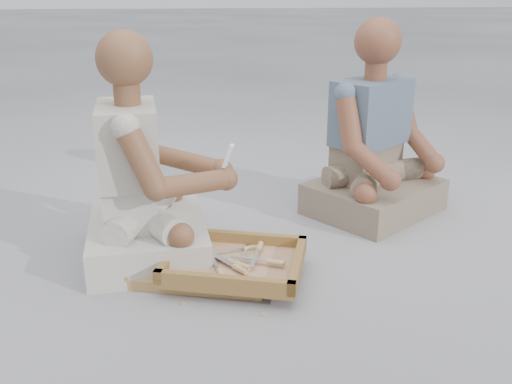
{
  "coord_description": "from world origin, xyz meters",
  "views": [
    {
      "loc": [
        -0.26,
        -2.06,
        1.1
      ],
      "look_at": [
        0.01,
        0.15,
        0.3
      ],
      "focal_mm": 40.0,
      "sensor_mm": 36.0,
      "label": 1
    }
  ],
  "objects": [
    {
      "name": "companion",
      "position": [
        0.68,
        0.61,
        0.32
      ],
      "size": [
        0.79,
        0.77,
        0.97
      ],
      "rotation": [
        0.0,
        0.0,
        3.77
      ],
      "color": "gray",
      "rests_on": "ground"
    },
    {
      "name": "carved_panel",
      "position": [
        -0.27,
        0.08,
        0.02
      ],
      "size": [
        0.76,
        0.61,
        0.04
      ],
      "primitive_type": "cube",
      "rotation": [
        0.0,
        0.0,
        -0.27
      ],
      "color": "olive",
      "rests_on": "ground"
    },
    {
      "name": "craftsman",
      "position": [
        -0.45,
        0.23,
        0.32
      ],
      "size": [
        0.66,
        0.65,
        0.95
      ],
      "rotation": [
        0.0,
        0.0,
        -1.49
      ],
      "color": "beige",
      "rests_on": "ground"
    },
    {
      "name": "wood_chip_6",
      "position": [
        0.08,
        0.35,
        0.0
      ],
      "size": [
        0.02,
        0.02,
        0.0
      ],
      "primitive_type": "cube",
      "rotation": [
        0.0,
        0.0,
        0.09
      ],
      "color": "tan",
      "rests_on": "ground"
    },
    {
      "name": "chisel_4",
      "position": [
        -0.09,
        -0.1,
        0.08
      ],
      "size": [
        0.14,
        0.19,
        0.02
      ],
      "rotation": [
        0.0,
        0.0,
        -0.95
      ],
      "color": "silver",
      "rests_on": "tool_tray"
    },
    {
      "name": "tool_tray",
      "position": [
        -0.09,
        -0.03,
        0.07
      ],
      "size": [
        0.63,
        0.56,
        0.07
      ],
      "rotation": [
        0.0,
        0.0,
        -0.3
      ],
      "color": "brown",
      "rests_on": "carved_panel"
    },
    {
      "name": "chisel_6",
      "position": [
        0.04,
        -0.08,
        0.09
      ],
      "size": [
        0.21,
        0.11,
        0.02
      ],
      "rotation": [
        0.0,
        0.0,
        -0.43
      ],
      "color": "silver",
      "rests_on": "tool_tray"
    },
    {
      "name": "chisel_3",
      "position": [
        -0.03,
        0.08,
        0.07
      ],
      "size": [
        0.22,
        0.06,
        0.02
      ],
      "rotation": [
        0.0,
        0.0,
        0.2
      ],
      "color": "silver",
      "rests_on": "tool_tray"
    },
    {
      "name": "wood_chip_3",
      "position": [
        0.08,
        0.09,
        0.0
      ],
      "size": [
        0.02,
        0.02,
        0.0
      ],
      "primitive_type": "cube",
      "rotation": [
        0.0,
        0.0,
        0.98
      ],
      "color": "tan",
      "rests_on": "ground"
    },
    {
      "name": "mobile_phone",
      "position": [
        -0.1,
        0.19,
        0.45
      ],
      "size": [
        0.06,
        0.05,
        0.1
      ],
      "rotation": [
        -0.35,
        0.0,
        -1.87
      ],
      "color": "white",
      "rests_on": "craftsman"
    },
    {
      "name": "chisel_0",
      "position": [
        -0.16,
        -0.12,
        0.08
      ],
      "size": [
        0.06,
        0.22,
        0.02
      ],
      "rotation": [
        0.0,
        0.0,
        -1.39
      ],
      "color": "silver",
      "rests_on": "tool_tray"
    },
    {
      "name": "wood_chip_7",
      "position": [
        -0.29,
        0.27,
        0.0
      ],
      "size": [
        0.02,
        0.02,
        0.0
      ],
      "primitive_type": "cube",
      "rotation": [
        0.0,
        0.0,
        1.1
      ],
      "color": "tan",
      "rests_on": "ground"
    },
    {
      "name": "chisel_7",
      "position": [
        -0.01,
        0.16,
        0.07
      ],
      "size": [
        0.08,
        0.22,
        0.02
      ],
      "rotation": [
        0.0,
        0.0,
        1.3
      ],
      "color": "silver",
      "rests_on": "tool_tray"
    },
    {
      "name": "wood_chip_0",
      "position": [
        -0.02,
        -0.32,
        0.0
      ],
      "size": [
        0.02,
        0.02,
        0.0
      ],
      "primitive_type": "cube",
      "rotation": [
        0.0,
        0.0,
        2.49
      ],
      "color": "tan",
      "rests_on": "ground"
    },
    {
      "name": "ground",
      "position": [
        0.0,
        0.0,
        0.0
      ],
      "size": [
        60.0,
        60.0,
        0.0
      ],
      "primitive_type": "plane",
      "color": "#A4A4A9",
      "rests_on": "ground"
    },
    {
      "name": "wood_chip_2",
      "position": [
        -0.3,
        -0.2,
        0.0
      ],
      "size": [
        0.02,
        0.02,
        0.0
      ],
      "primitive_type": "cube",
      "rotation": [
        0.0,
        0.0,
        0.76
      ],
      "color": "tan",
      "rests_on": "ground"
    },
    {
      "name": "chisel_1",
      "position": [
        0.01,
        0.04,
        0.09
      ],
      "size": [
        0.08,
        0.22,
        0.02
      ],
      "rotation": [
        0.0,
        0.0,
        1.27
      ],
      "color": "silver",
      "rests_on": "tool_tray"
    },
    {
      "name": "chisel_2",
      "position": [
        -0.08,
        -0.06,
        0.08
      ],
      "size": [
        0.16,
        0.17,
        0.02
      ],
      "rotation": [
        0.0,
        0.0,
        -0.81
      ],
      "color": "silver",
      "rests_on": "tool_tray"
    },
    {
      "name": "wood_chip_5",
      "position": [
        -0.24,
        0.36,
        0.0
      ],
      "size": [
        0.02,
        0.02,
        0.0
      ],
      "primitive_type": "cube",
      "rotation": [
        0.0,
        0.0,
        1.51
      ],
      "color": "tan",
      "rests_on": "ground"
    },
    {
      "name": "wood_chip_1",
      "position": [
        0.08,
        -0.16,
        0.0
      ],
      "size": [
        0.02,
        0.02,
        0.0
      ],
      "primitive_type": "cube",
      "rotation": [
        0.0,
        0.0,
        0.27
      ],
      "color": "tan",
      "rests_on": "ground"
    },
    {
      "name": "wood_chip_4",
      "position": [
        0.12,
        0.34,
        0.0
      ],
      "size": [
        0.02,
        0.02,
        0.0
      ],
      "primitive_type": "cube",
      "rotation": [
        0.0,
        0.0,
        2.57
      ],
      "color": "tan",
      "rests_on": "ground"
    },
    {
      "name": "chisel_5",
      "position": [
        -0.11,
        -0.05,
        0.08
      ],
      "size": [
        0.16,
        0.18,
        0.02
      ],
      "rotation": [
        0.0,
        0.0,
        -0.85
      ],
      "color": "silver",
      "rests_on": "tool_tray"
    }
  ]
}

